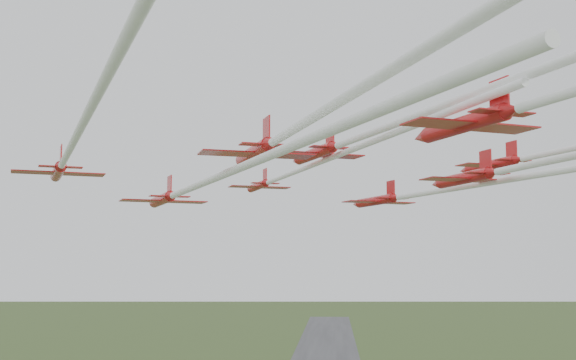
# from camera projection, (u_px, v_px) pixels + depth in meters

# --- Properties ---
(jet_lead) EXTENTS (25.35, 60.32, 2.44)m
(jet_lead) POSITION_uv_depth(u_px,v_px,m) (299.00, 170.00, 80.12)
(jet_lead) COLOR red
(jet_row2_left) EXTENTS (30.99, 63.08, 2.83)m
(jet_row2_left) POSITION_uv_depth(u_px,v_px,m) (202.00, 183.00, 63.94)
(jet_row2_left) COLOR red
(jet_row2_right) EXTENTS (24.77, 48.17, 2.61)m
(jet_row2_right) POSITION_uv_depth(u_px,v_px,m) (433.00, 192.00, 75.46)
(jet_row2_right) COLOR red
(jet_row3_left) EXTENTS (29.73, 61.55, 2.39)m
(jet_row3_left) POSITION_uv_depth(u_px,v_px,m) (76.00, 137.00, 46.92)
(jet_row3_left) COLOR red
(jet_row3_mid) EXTENTS (21.49, 44.12, 2.72)m
(jet_row3_mid) POSITION_uv_depth(u_px,v_px,m) (359.00, 137.00, 62.31)
(jet_row3_mid) COLOR red
(jet_row3_right) EXTENTS (24.03, 49.35, 2.62)m
(jet_row3_right) POSITION_uv_depth(u_px,v_px,m) (573.00, 148.00, 68.33)
(jet_row3_right) COLOR red
(jet_row4_left) EXTENTS (24.94, 61.39, 2.70)m
(jet_row4_left) POSITION_uv_depth(u_px,v_px,m) (325.00, 110.00, 41.05)
(jet_row4_left) COLOR red
(jet_row4_right) EXTENTS (20.88, 47.96, 2.64)m
(jet_row4_right) POSITION_uv_depth(u_px,v_px,m) (543.00, 162.00, 55.85)
(jet_row4_right) COLOR red
(jet_trail_solo) EXTENTS (21.30, 42.42, 2.75)m
(jet_trail_solo) POSITION_uv_depth(u_px,v_px,m) (565.00, 94.00, 39.12)
(jet_trail_solo) COLOR red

